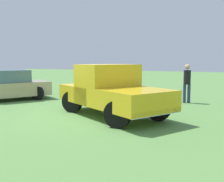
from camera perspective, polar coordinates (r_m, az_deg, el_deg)
name	(u,v)px	position (r m, az deg, el deg)	size (l,w,h in m)	color
ground_plane	(87,114)	(9.80, -5.50, -5.03)	(80.00, 80.00, 0.00)	#5B8C47
pickup_truck	(110,89)	(9.39, -0.41, 0.37)	(4.94, 3.92, 1.83)	black
sedan_near	(5,86)	(14.15, -22.04, 0.95)	(3.71, 4.62, 1.49)	black
person_visitor	(187,81)	(12.74, 15.83, 2.09)	(0.40, 0.40, 1.80)	navy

